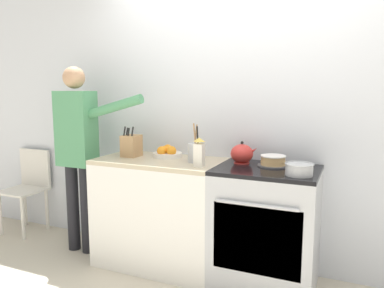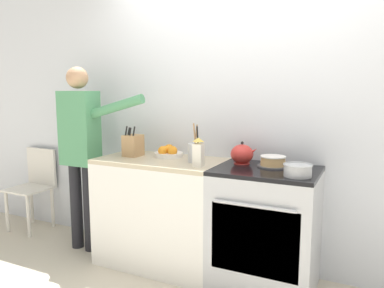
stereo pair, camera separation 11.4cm
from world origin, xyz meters
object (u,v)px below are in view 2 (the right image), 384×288
Objects in this scene: utensil_crock at (195,152)px; person_baker at (81,142)px; stove_range at (265,229)px; layer_cake at (273,162)px; knife_block at (133,145)px; dining_chair at (35,183)px; fruit_bowl at (168,153)px; mixing_bowl at (298,170)px; tea_kettle at (242,154)px; milk_carton at (198,153)px.

utensil_crock is 0.19× the size of person_baker.
layer_cake is (0.02, 0.09, 0.50)m from stove_range.
knife_block is at bearing 177.82° from utensil_crock.
layer_cake is 2.64m from dining_chair.
person_baker is (-1.13, -0.06, 0.02)m from utensil_crock.
utensil_crock is at bearing -2.18° from knife_block.
dining_chair is (-1.68, 0.04, -0.46)m from fruit_bowl.
stove_range is 3.97× the size of layer_cake.
utensil_crock reaches higher than stove_range.
knife_block reaches higher than mixing_bowl.
tea_kettle is at bearing 4.81° from person_baker.
dining_chair is (-2.82, 0.29, -0.47)m from mixing_bowl.
utensil_crock is at bearing 1.12° from person_baker.
layer_cake is 1.22m from knife_block.
stove_range is 0.58m from mixing_bowl.
mixing_bowl is at bearing 0.54° from milk_carton.
utensil_crock reaches higher than fruit_bowl.
stove_range is at bearing 0.13° from person_baker.
dining_chair is at bearing 174.05° from mixing_bowl.
stove_range is at bearing 17.49° from milk_carton.
person_baker is at bearing 175.93° from milk_carton.
mixing_bowl reaches higher than stove_range.
utensil_crock is 2.06m from dining_chair.
fruit_bowl is 0.29× the size of dining_chair.
tea_kettle is 0.83× the size of knife_block.
tea_kettle is 0.25× the size of dining_chair.
tea_kettle is 0.69× the size of utensil_crock.
person_baker is 1.98× the size of dining_chair.
utensil_crock is 1.26× the size of fruit_bowl.
tea_kettle is at bearing 175.80° from layer_cake.
person_baker reaches higher than dining_chair.
fruit_bowl is 0.49m from milk_carton.
mixing_bowl is (0.25, -0.14, 0.50)m from stove_range.
person_baker is (-1.95, 0.08, 0.06)m from mixing_bowl.
stove_range is 3.66× the size of fruit_bowl.
utensil_crock is 0.18m from milk_carton.
knife_block is 0.73m from milk_carton.
knife_block reaches higher than milk_carton.
fruit_bowl is (0.30, 0.09, -0.06)m from knife_block.
stove_range is 3.48× the size of knife_block.
person_baker is at bearing -177.83° from stove_range.
layer_cake is at bearing 133.23° from mixing_bowl.
tea_kettle is 1.49m from person_baker.
person_baker is (-1.48, -0.18, 0.02)m from tea_kettle.
milk_carton is 1.23m from person_baker.
layer_cake is at bearing -1.16° from fruit_bowl.
milk_carton is at bearing -153.98° from layer_cake.
stove_range is at bearing -103.96° from layer_cake.
stove_range is 0.54× the size of person_baker.
knife_block reaches higher than dining_chair.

